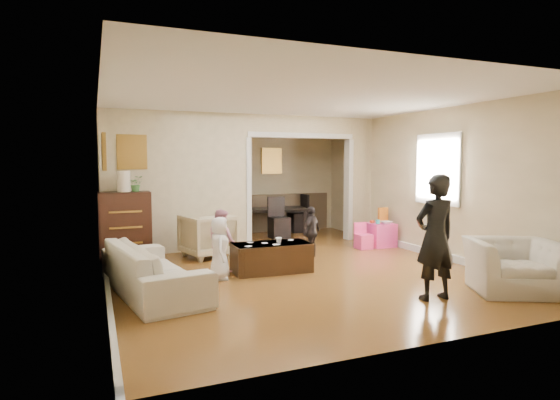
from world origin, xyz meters
name	(u,v)px	position (x,y,z in m)	size (l,w,h in m)	color
floor	(285,265)	(0.00, 0.00, 0.00)	(7.00, 7.00, 0.00)	#975D27
partition_left	(179,182)	(-1.38, 1.80, 1.30)	(2.75, 0.18, 2.60)	beige
partition_right	(358,179)	(2.48, 1.80, 1.30)	(0.55, 0.18, 2.60)	beige
partition_header	(300,125)	(1.10, 1.80, 2.42)	(2.22, 0.18, 0.35)	beige
window_pane	(438,169)	(2.73, -0.40, 1.55)	(0.03, 0.95, 1.10)	white
framed_art_partition	(132,152)	(-2.20, 1.70, 1.85)	(0.45, 0.03, 0.55)	brown
framed_art_sofa_wall	(104,152)	(-2.71, -0.60, 1.80)	(0.03, 0.55, 0.40)	brown
framed_art_alcove	(272,161)	(1.10, 3.44, 1.70)	(0.45, 0.03, 0.55)	brown
sofa	(153,269)	(-2.17, -0.82, 0.32)	(2.17, 0.85, 0.63)	beige
armchair_back	(208,235)	(-1.00, 1.14, 0.38)	(0.81, 0.84, 0.76)	tan
armchair_front	(513,266)	(2.14, -2.51, 0.34)	(1.03, 0.90, 0.67)	beige
dresser	(125,226)	(-2.36, 1.46, 0.58)	(0.85, 0.48, 1.17)	#32170F
table_lamp	(124,181)	(-2.36, 1.46, 1.35)	(0.22, 0.22, 0.36)	#F0DFC3
potted_plant	(136,184)	(-2.16, 1.46, 1.30)	(0.24, 0.21, 0.27)	#3E7936
coffee_table	(271,257)	(-0.35, -0.32, 0.22)	(1.17, 0.59, 0.44)	#372211
coffee_cup	(279,240)	(-0.25, -0.37, 0.48)	(0.10, 0.10, 0.09)	white
play_table	(380,235)	(2.42, 0.84, 0.23)	(0.48, 0.48, 0.46)	#E93D99
cereal_box	(383,215)	(2.54, 0.94, 0.61)	(0.20, 0.07, 0.30)	yellow
cyan_cup	(378,222)	(2.32, 0.79, 0.50)	(0.08, 0.08, 0.08)	#22ADA2
toy_block	(372,222)	(2.30, 0.96, 0.49)	(0.08, 0.06, 0.05)	red
play_bowl	(386,223)	(2.47, 0.72, 0.49)	(0.22, 0.22, 0.05)	silver
dining_table	(269,221)	(0.92, 3.17, 0.30)	(1.72, 0.96, 0.60)	black
adult_person	(435,237)	(0.98, -2.40, 0.77)	(0.56, 0.37, 1.54)	black
child_kneel_a	(220,248)	(-1.20, -0.47, 0.45)	(0.44, 0.29, 0.90)	white
child_kneel_b	(222,240)	(-1.05, -0.02, 0.48)	(0.47, 0.36, 0.96)	#C87D96
child_toddler	(312,232)	(0.70, 0.43, 0.45)	(0.53, 0.22, 0.90)	black
craft_papers	(267,243)	(-0.41, -0.31, 0.44)	(0.91, 0.42, 0.00)	white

